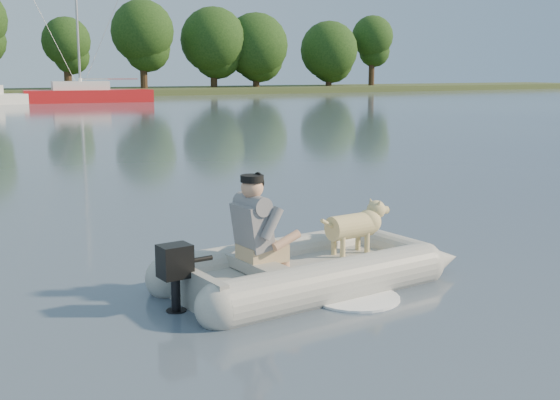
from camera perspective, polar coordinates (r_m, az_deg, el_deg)
water at (r=7.25m, az=5.30°, el=-8.06°), size 160.00×160.00×0.00m
treeline at (r=67.74m, az=-20.29°, el=12.41°), size 89.95×7.35×9.27m
dinghy at (r=7.62m, az=2.40°, el=-2.65°), size 4.63×3.23×1.34m
man at (r=7.24m, az=-2.12°, el=-1.87°), size 0.75×0.66×1.04m
dog at (r=8.05m, az=5.77°, el=-2.49°), size 0.93×0.39×0.60m
outboard_motor at (r=6.88m, az=-8.50°, el=-6.54°), size 0.42×0.31×0.76m
sailboat at (r=53.89m, az=-15.38°, el=8.25°), size 9.34×3.94×12.45m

